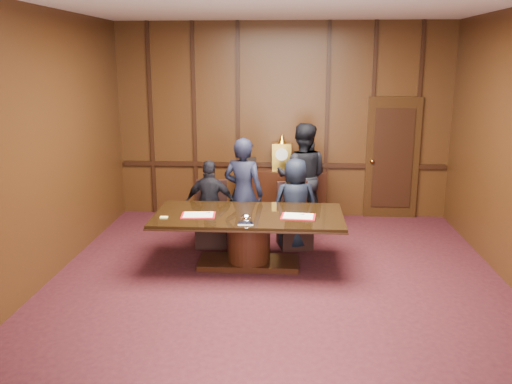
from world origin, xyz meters
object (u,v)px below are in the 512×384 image
witness_left (243,194)px  signatory_left (211,204)px  sideboard (281,192)px  witness_right (302,177)px  conference_table (249,231)px  signatory_right (295,204)px

witness_left → signatory_left: bearing=12.2°
sideboard → witness_right: 0.84m
conference_table → signatory_right: signatory_right is taller
signatory_left → witness_right: witness_right is taller
conference_table → signatory_left: 1.04m
sideboard → witness_left: 1.77m
witness_left → witness_right: bearing=-116.5°
conference_table → signatory_right: bearing=50.9°
conference_table → sideboard: bearing=80.3°
sideboard → witness_right: bearing=-60.4°
signatory_left → witness_left: size_ratio=0.79×
sideboard → signatory_left: bearing=-123.5°
conference_table → witness_right: (0.77, 1.77, 0.40)m
signatory_right → witness_left: bearing=-7.2°
witness_right → signatory_right: bearing=87.9°
conference_table → witness_right: size_ratio=1.44×
conference_table → witness_left: bearing=100.3°
signatory_left → witness_left: (0.51, -0.03, 0.18)m
witness_left → witness_right: (0.91, 1.00, 0.05)m
signatory_right → witness_right: bearing=-106.6°
signatory_left → signatory_right: signatory_right is taller
signatory_left → sideboard: bearing=-120.1°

